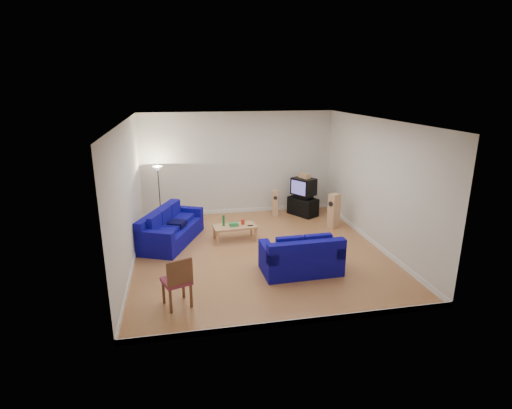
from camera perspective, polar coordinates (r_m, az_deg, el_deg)
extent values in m
cube|color=brown|center=(9.99, 0.45, -6.71)|extent=(6.00, 6.50, 0.01)
cube|color=white|center=(9.20, 0.49, 11.91)|extent=(6.00, 6.50, 0.01)
cube|color=silver|center=(12.59, -2.52, 5.86)|extent=(6.00, 0.01, 3.20)
cube|color=silver|center=(6.47, 6.29, -4.92)|extent=(6.00, 0.01, 3.20)
cube|color=silver|center=(9.36, -17.84, 1.21)|extent=(0.01, 6.50, 3.20)
cube|color=silver|center=(10.47, 16.78, 2.92)|extent=(0.01, 6.50, 3.20)
cube|color=white|center=(12.96, -2.43, -0.85)|extent=(6.00, 0.02, 0.12)
cube|color=white|center=(7.19, 5.86, -16.37)|extent=(6.00, 0.02, 0.12)
cube|color=white|center=(9.86, -16.99, -7.43)|extent=(0.02, 6.50, 0.12)
cube|color=white|center=(10.92, 16.06, -4.95)|extent=(0.02, 6.50, 0.12)
cube|color=#040077|center=(10.71, -11.86, -4.20)|extent=(1.75, 2.41, 0.42)
cube|color=#040077|center=(10.72, -13.79, -1.89)|extent=(1.08, 2.12, 0.43)
cube|color=#040077|center=(11.47, -9.97, -0.94)|extent=(0.96, 0.58, 0.24)
cube|color=#040077|center=(9.76, -14.32, -4.40)|extent=(0.96, 0.58, 0.24)
cube|color=black|center=(10.55, -11.21, -2.70)|extent=(0.53, 0.53, 0.12)
cube|color=#040077|center=(8.96, 6.37, -8.23)|extent=(1.72, 1.00, 0.42)
cube|color=#040077|center=(8.47, 7.27, -6.63)|extent=(1.70, 0.27, 0.43)
cube|color=#040077|center=(8.62, 1.76, -6.75)|extent=(0.25, 0.95, 0.24)
cube|color=#040077|center=(9.08, 10.87, -5.81)|extent=(0.25, 0.95, 0.24)
cube|color=black|center=(8.96, 6.12, -6.04)|extent=(0.41, 0.41, 0.12)
cube|color=tan|center=(10.57, -3.06, -3.16)|extent=(1.16, 0.64, 0.05)
cube|color=tan|center=(10.34, -5.53, -4.88)|extent=(0.06, 0.06, 0.36)
cube|color=tan|center=(10.76, -5.96, -4.00)|extent=(0.06, 0.06, 0.36)
cube|color=tan|center=(10.55, -0.06, -4.36)|extent=(0.06, 0.06, 0.36)
cube|color=tan|center=(10.96, -0.70, -3.52)|extent=(0.06, 0.06, 0.36)
cylinder|color=#197233|center=(10.52, -4.65, -2.31)|extent=(0.09, 0.09, 0.29)
cube|color=green|center=(10.51, -3.20, -2.86)|extent=(0.24, 0.14, 0.10)
cylinder|color=red|center=(10.62, -1.88, -2.51)|extent=(0.12, 0.12, 0.13)
cube|color=black|center=(10.53, -0.80, -3.00)|extent=(0.15, 0.05, 0.02)
cube|color=black|center=(12.72, 6.71, -0.26)|extent=(0.90, 1.04, 0.56)
cube|color=black|center=(12.61, 6.93, 1.15)|extent=(0.58, 0.59, 0.11)
cube|color=black|center=(12.55, 6.83, 2.58)|extent=(0.79, 0.84, 0.53)
cube|color=#4D4497|center=(12.36, 6.06, 2.38)|extent=(0.31, 0.47, 0.42)
cube|color=tan|center=(12.52, 6.89, 4.12)|extent=(0.31, 0.44, 0.14)
cube|color=tan|center=(12.55, 2.81, 0.24)|extent=(0.25, 0.29, 0.83)
cylinder|color=black|center=(12.38, 2.79, 0.94)|extent=(0.12, 0.05, 0.12)
cube|color=tan|center=(11.65, 11.06, -0.91)|extent=(0.37, 0.35, 1.01)
cylinder|color=black|center=(11.46, 10.64, 0.08)|extent=(0.09, 0.14, 0.15)
cylinder|color=black|center=(12.34, -13.35, -2.44)|extent=(0.22, 0.22, 0.03)
cylinder|color=black|center=(12.11, -13.61, 1.19)|extent=(0.03, 0.03, 1.61)
cone|color=white|center=(11.92, -13.88, 5.02)|extent=(0.29, 0.29, 0.13)
cube|color=brown|center=(7.55, -12.10, -13.35)|extent=(0.06, 0.06, 0.48)
cube|color=brown|center=(7.87, -13.07, -12.05)|extent=(0.06, 0.06, 0.48)
cube|color=brown|center=(7.66, -9.26, -12.70)|extent=(0.06, 0.06, 0.48)
cube|color=brown|center=(7.98, -10.35, -11.46)|extent=(0.06, 0.06, 0.48)
cube|color=maroon|center=(7.64, -11.31, -10.66)|extent=(0.62, 0.62, 0.07)
cube|color=brown|center=(7.34, -10.83, -9.54)|extent=(0.47, 0.20, 0.48)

